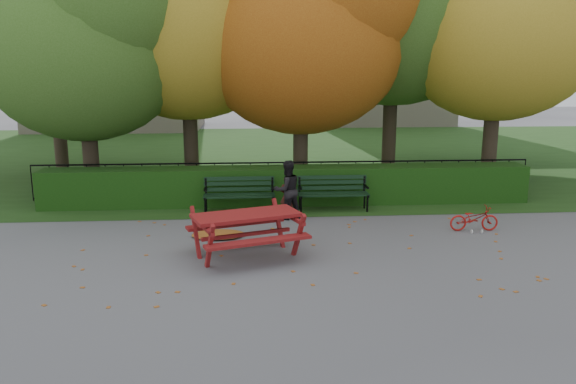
{
  "coord_description": "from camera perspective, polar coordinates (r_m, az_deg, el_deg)",
  "views": [
    {
      "loc": [
        -1.09,
        -10.28,
        3.51
      ],
      "look_at": [
        -0.23,
        1.35,
        1.0
      ],
      "focal_mm": 35.0,
      "sensor_mm": 36.0,
      "label": 1
    }
  ],
  "objects": [
    {
      "name": "picnic_table",
      "position": [
        10.78,
        -4.25,
        -3.17
      ],
      "size": [
        2.43,
        2.19,
        0.98
      ],
      "rotation": [
        0.0,
        0.0,
        0.33
      ],
      "color": "maroon",
      "rests_on": "ground"
    },
    {
      "name": "leaf_scatter",
      "position": [
        11.2,
        1.59,
        -6.09
      ],
      "size": [
        9.0,
        5.7,
        0.01
      ],
      "primitive_type": null,
      "color": "brown",
      "rests_on": "ground"
    },
    {
      "name": "leaf_pile",
      "position": [
        12.32,
        -7.1,
        -4.3
      ],
      "size": [
        1.34,
        1.1,
        0.08
      ],
      "primitive_type": "ellipsoid",
      "rotation": [
        0.0,
        0.0,
        -0.29
      ],
      "color": "brown",
      "rests_on": "ground"
    },
    {
      "name": "tree_g",
      "position": [
        22.22,
        21.78,
        16.13
      ],
      "size": [
        6.3,
        6.0,
        8.55
      ],
      "color": "black",
      "rests_on": "ground"
    },
    {
      "name": "adult",
      "position": [
        13.5,
        -0.09,
        0.22
      ],
      "size": [
        0.85,
        0.77,
        1.44
      ],
      "primitive_type": "imported",
      "rotation": [
        0.0,
        0.0,
        3.54
      ],
      "color": "black",
      "rests_on": "ground"
    },
    {
      "name": "tree_f",
      "position": [
        20.54,
        -22.37,
        17.38
      ],
      "size": [
        6.93,
        6.6,
        9.19
      ],
      "color": "black",
      "rests_on": "ground"
    },
    {
      "name": "tree_b",
      "position": [
        17.18,
        -9.19,
        18.33
      ],
      "size": [
        6.72,
        6.4,
        8.79
      ],
      "color": "black",
      "rests_on": "ground"
    },
    {
      "name": "bench_right",
      "position": [
        14.46,
        4.58,
        0.18
      ],
      "size": [
        1.8,
        0.57,
        0.88
      ],
      "color": "black",
      "rests_on": "ground"
    },
    {
      "name": "child",
      "position": [
        13.84,
        -0.09,
        -0.4
      ],
      "size": [
        0.37,
        0.25,
        1.0
      ],
      "primitive_type": "imported",
      "rotation": [
        0.0,
        0.0,
        3.18
      ],
      "color": "#461A16",
      "rests_on": "ground"
    },
    {
      "name": "tree_c",
      "position": [
        16.41,
        2.64,
        16.74
      ],
      "size": [
        6.3,
        6.0,
        8.0
      ],
      "color": "black",
      "rests_on": "ground"
    },
    {
      "name": "tree_a",
      "position": [
        16.41,
        -19.37,
        15.02
      ],
      "size": [
        5.88,
        5.6,
        7.48
      ],
      "color": "black",
      "rests_on": "ground"
    },
    {
      "name": "grass_strip",
      "position": [
        24.55,
        -1.64,
        3.94
      ],
      "size": [
        90.0,
        90.0,
        0.0
      ],
      "primitive_type": "plane",
      "color": "#1A3A12",
      "rests_on": "ground"
    },
    {
      "name": "iron_fence",
      "position": [
        15.9,
        -0.22,
        1.37
      ],
      "size": [
        14.0,
        0.04,
        1.02
      ],
      "color": "black",
      "rests_on": "ground"
    },
    {
      "name": "ground",
      "position": [
        10.92,
        1.75,
        -6.61
      ],
      "size": [
        90.0,
        90.0,
        0.0
      ],
      "primitive_type": "plane",
      "color": "slate",
      "rests_on": "ground"
    },
    {
      "name": "building_left",
      "position": [
        37.34,
        -17.28,
        17.77
      ],
      "size": [
        10.0,
        7.0,
        15.0
      ],
      "primitive_type": "cube",
      "color": "#B1A48D",
      "rests_on": "ground"
    },
    {
      "name": "bicycle",
      "position": [
        13.25,
        18.37,
        -2.57
      ],
      "size": [
        1.1,
        0.42,
        0.57
      ],
      "primitive_type": "imported",
      "rotation": [
        0.0,
        0.0,
        1.53
      ],
      "color": "#A8130F",
      "rests_on": "ground"
    },
    {
      "name": "building_right",
      "position": [
        39.42,
        9.46,
        15.62
      ],
      "size": [
        9.0,
        6.0,
        12.0
      ],
      "primitive_type": "cube",
      "color": "#B1A48D",
      "rests_on": "ground"
    },
    {
      "name": "hedge",
      "position": [
        15.12,
        -0.0,
        0.67
      ],
      "size": [
        13.0,
        0.9,
        1.0
      ],
      "primitive_type": "cube",
      "color": "black",
      "rests_on": "ground"
    },
    {
      "name": "bench_left",
      "position": [
        14.3,
        -4.97,
        0.03
      ],
      "size": [
        1.8,
        0.57,
        0.88
      ],
      "color": "black",
      "rests_on": "ground"
    },
    {
      "name": "tree_e",
      "position": [
        17.83,
        22.0,
        16.37
      ],
      "size": [
        6.09,
        5.8,
        8.16
      ],
      "color": "black",
      "rests_on": "ground"
    }
  ]
}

